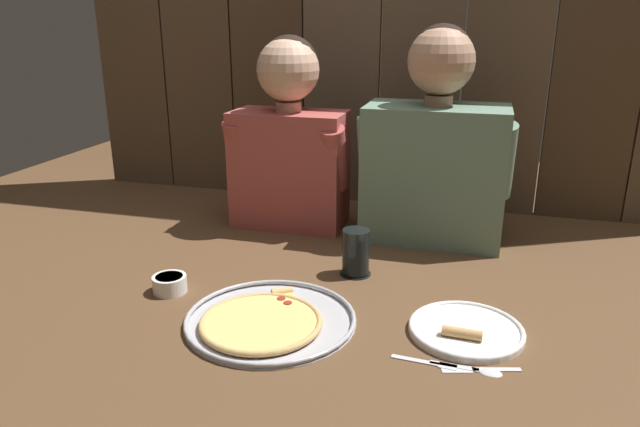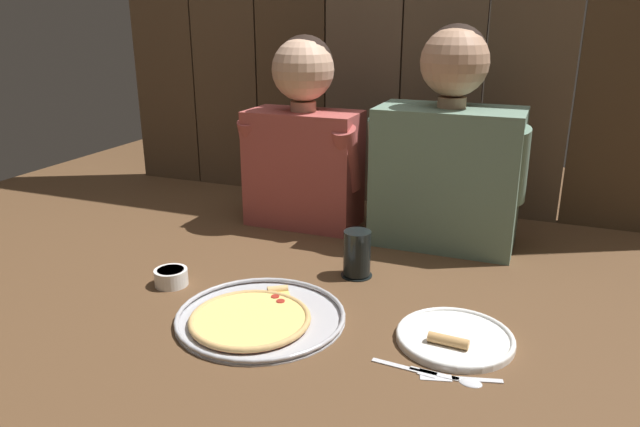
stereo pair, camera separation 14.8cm
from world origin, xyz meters
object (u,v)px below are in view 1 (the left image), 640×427
(diner_right, at_px, (436,148))
(dinner_plate, at_px, (466,330))
(diner_left, at_px, (289,137))
(drinking_glass, at_px, (356,253))
(dipping_bowl, at_px, (170,283))
(pizza_tray, at_px, (267,320))

(diner_right, bearing_deg, dinner_plate, -76.92)
(diner_left, bearing_deg, diner_right, -0.01)
(drinking_glass, height_order, dipping_bowl, drinking_glass)
(dinner_plate, relative_size, diner_left, 0.41)
(drinking_glass, distance_m, dipping_bowl, 0.48)
(pizza_tray, xyz_separation_m, diner_right, (0.30, 0.64, 0.27))
(drinking_glass, relative_size, diner_right, 0.20)
(drinking_glass, bearing_deg, pizza_tray, -113.01)
(drinking_glass, distance_m, diner_left, 0.50)
(dinner_plate, height_order, drinking_glass, drinking_glass)
(dinner_plate, xyz_separation_m, drinking_glass, (-0.30, 0.24, 0.05))
(dinner_plate, distance_m, drinking_glass, 0.38)
(pizza_tray, relative_size, diner_right, 0.61)
(pizza_tray, height_order, diner_left, diner_left)
(diner_right, bearing_deg, diner_left, 179.99)
(pizza_tray, height_order, drinking_glass, drinking_glass)
(dipping_bowl, bearing_deg, dinner_plate, -0.82)
(drinking_glass, bearing_deg, dipping_bowl, -151.66)
(drinking_glass, xyz_separation_m, dipping_bowl, (-0.42, -0.23, -0.04))
(pizza_tray, xyz_separation_m, dipping_bowl, (-0.29, 0.09, 0.01))
(diner_right, bearing_deg, dipping_bowl, -136.40)
(diner_left, relative_size, diner_right, 0.95)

